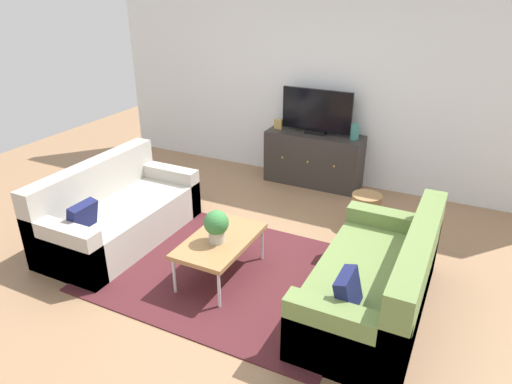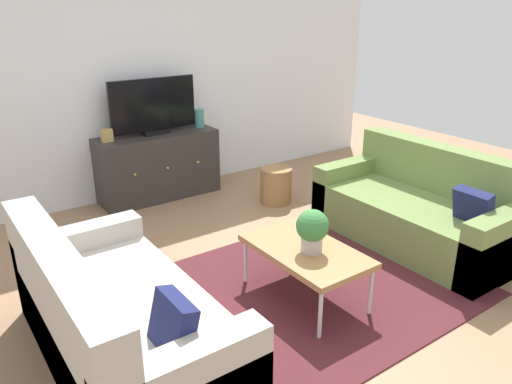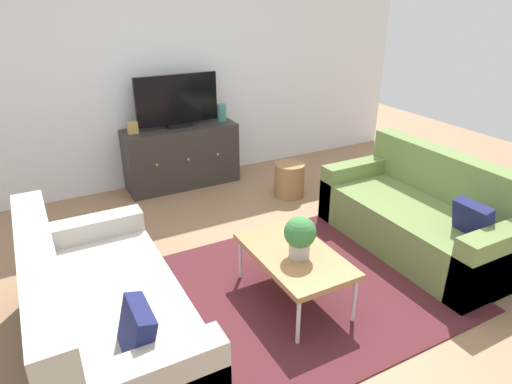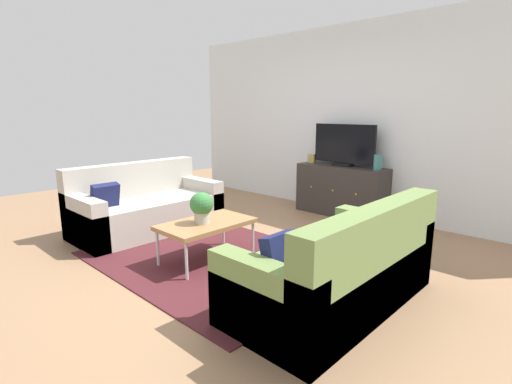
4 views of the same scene
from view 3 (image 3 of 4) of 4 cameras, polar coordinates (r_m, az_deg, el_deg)
name	(u,v)px [view 3 (image 3 of 4)]	position (r m, az deg, el deg)	size (l,w,h in m)	color
ground_plane	(282,281)	(3.71, 3.34, -11.29)	(10.00, 10.00, 0.00)	#997251
wall_back	(169,67)	(5.41, -10.97, 15.35)	(6.40, 0.12, 2.70)	white
area_rug	(292,291)	(3.61, 4.61, -12.42)	(2.50, 1.90, 0.01)	#4C1E23
couch_left_side	(96,318)	(3.09, -19.64, -14.81)	(0.87, 1.78, 0.84)	#B2ADA3
couch_right_side	(425,217)	(4.34, 20.66, -3.02)	(0.87, 1.78, 0.84)	olive
coffee_table	(294,256)	(3.33, 4.89, -8.15)	(0.55, 0.93, 0.41)	#A37547
potted_plant	(300,235)	(3.18, 5.61, -5.51)	(0.23, 0.23, 0.31)	#B7B2A8
tv_console	(182,156)	(5.39, -9.44, 4.50)	(1.31, 0.47, 0.72)	#332D2B
flat_screen_tv	(177,101)	(5.22, -10.01, 11.32)	(0.95, 0.16, 0.59)	black
glass_vase	(222,113)	(5.44, -4.40, 10.03)	(0.11, 0.11, 0.20)	teal
mantel_clock	(132,128)	(5.12, -15.44, 7.90)	(0.11, 0.07, 0.13)	tan
wicker_basket	(289,180)	(5.09, 4.27, 1.57)	(0.34, 0.34, 0.38)	#9E7547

